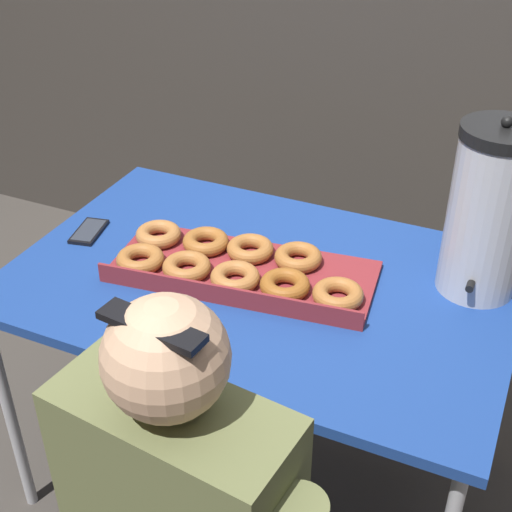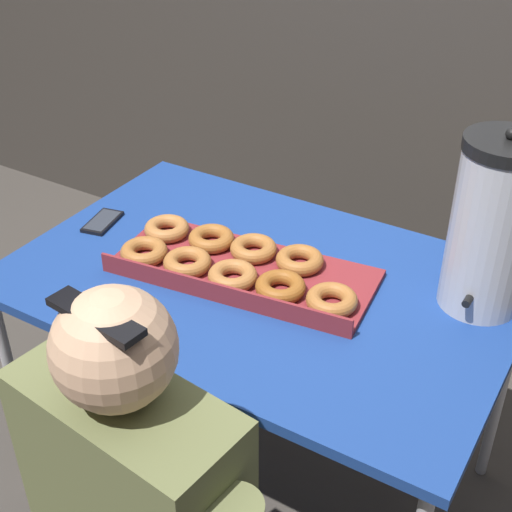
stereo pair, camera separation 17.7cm
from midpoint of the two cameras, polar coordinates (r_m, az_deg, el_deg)
ground_plane at (r=2.30m, az=-1.96°, el=-17.15°), size 12.00×12.00×0.00m
folding_table at (r=1.83m, az=-2.37°, el=-3.04°), size 1.25×0.83×0.74m
donut_box at (r=1.80m, az=-4.46°, el=-0.90°), size 0.69×0.36×0.05m
coffee_urn at (r=1.71m, az=15.35°, el=3.34°), size 0.19×0.22×0.45m
cell_phone at (r=2.05m, az=-15.72°, el=1.78°), size 0.09×0.14×0.01m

